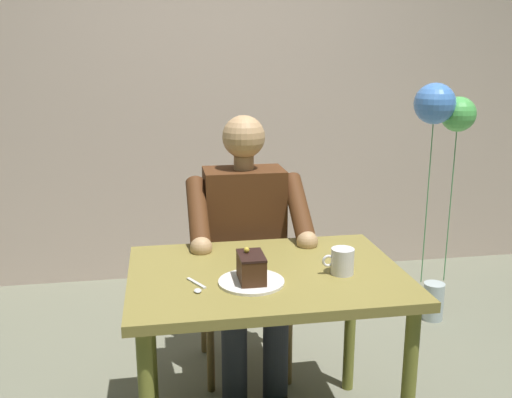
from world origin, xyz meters
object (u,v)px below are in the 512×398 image
object	(u,v)px
dessert_spoon	(197,287)
balloon_display	(442,139)
cake_slice	(251,267)
seated_person	(247,249)
coffee_cup	(342,261)
dining_table	(266,295)
chair	(241,264)

from	to	relation	value
dessert_spoon	balloon_display	world-z (taller)	balloon_display
cake_slice	dessert_spoon	size ratio (longest dim) A/B	0.99
seated_person	dessert_spoon	bearing A→B (deg)	65.81
seated_person	coffee_cup	distance (m)	0.61
dining_table	cake_slice	bearing A→B (deg)	54.20
seated_person	cake_slice	bearing A→B (deg)	82.72
chair	coffee_cup	xyz separation A→B (m)	(-0.26, 0.72, 0.26)
chair	seated_person	world-z (taller)	seated_person
coffee_cup	dessert_spoon	distance (m)	0.53
seated_person	coffee_cup	bearing A→B (deg)	116.11
chair	coffee_cup	size ratio (longest dim) A/B	7.73
coffee_cup	balloon_display	distance (m)	1.36
dining_table	dessert_spoon	xyz separation A→B (m)	(0.26, 0.11, 0.10)
cake_slice	balloon_display	distance (m)	1.62
balloon_display	cake_slice	bearing A→B (deg)	40.19
coffee_cup	balloon_display	xyz separation A→B (m)	(-0.88, -1.00, 0.28)
chair	coffee_cup	world-z (taller)	chair
dining_table	seated_person	bearing A→B (deg)	-90.00
seated_person	coffee_cup	world-z (taller)	seated_person
chair	cake_slice	size ratio (longest dim) A/B	6.63
cake_slice	seated_person	bearing A→B (deg)	-97.28
balloon_display	dining_table	bearing A→B (deg)	39.02
dining_table	seated_person	world-z (taller)	seated_person
dessert_spoon	chair	bearing A→B (deg)	-109.08
coffee_cup	balloon_display	world-z (taller)	balloon_display
dining_table	chair	xyz separation A→B (m)	(0.00, -0.65, -0.12)
chair	cake_slice	bearing A→B (deg)	84.41
chair	cake_slice	world-z (taller)	chair
dessert_spoon	balloon_display	xyz separation A→B (m)	(-1.41, -1.04, 0.32)
cake_slice	chair	bearing A→B (deg)	-95.59
dining_table	chair	size ratio (longest dim) A/B	1.10
dining_table	dessert_spoon	distance (m)	0.30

